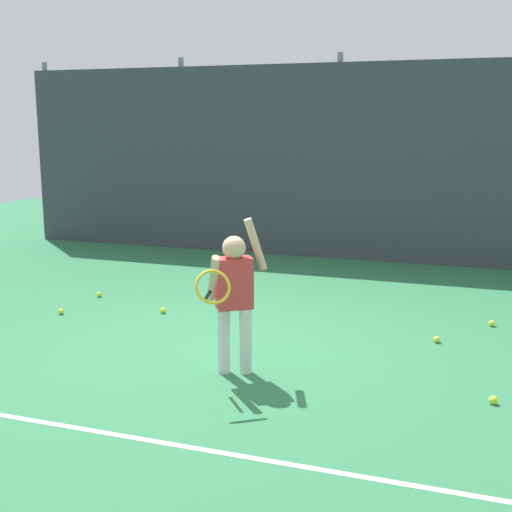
% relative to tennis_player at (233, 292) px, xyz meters
% --- Properties ---
extents(ground_plane, '(20.00, 20.00, 0.00)m').
position_rel_tennis_player_xyz_m(ground_plane, '(-0.24, 0.66, -0.73)').
color(ground_plane, '#2D7247').
extents(court_line_baseline, '(9.00, 0.05, 0.00)m').
position_rel_tennis_player_xyz_m(court_line_baseline, '(-0.24, -1.35, -0.72)').
color(court_line_baseline, white).
rests_on(court_line_baseline, ground).
extents(back_fence_windscreen, '(10.94, 0.08, 3.02)m').
position_rel_tennis_player_xyz_m(back_fence_windscreen, '(-0.24, 5.17, 0.78)').
color(back_fence_windscreen, '#383D42').
rests_on(back_fence_windscreen, ground).
extents(fence_post_0, '(0.09, 0.09, 3.17)m').
position_rel_tennis_player_xyz_m(fence_post_0, '(-5.56, 5.23, 0.86)').
color(fence_post_0, slate).
rests_on(fence_post_0, ground).
extents(fence_post_1, '(0.09, 0.09, 3.17)m').
position_rel_tennis_player_xyz_m(fence_post_1, '(-2.90, 5.23, 0.86)').
color(fence_post_1, slate).
rests_on(fence_post_1, ground).
extents(fence_post_2, '(0.09, 0.09, 3.17)m').
position_rel_tennis_player_xyz_m(fence_post_2, '(-0.24, 5.23, 0.86)').
color(fence_post_2, slate).
rests_on(fence_post_2, ground).
extents(tennis_player, '(0.49, 0.84, 1.35)m').
position_rel_tennis_player_xyz_m(tennis_player, '(0.00, 0.00, 0.00)').
color(tennis_player, silver).
rests_on(tennis_player, ground).
extents(tennis_ball_0, '(0.07, 0.07, 0.07)m').
position_rel_tennis_player_xyz_m(tennis_ball_0, '(2.12, 2.15, -0.69)').
color(tennis_ball_0, '#CCE033').
rests_on(tennis_ball_0, ground).
extents(tennis_ball_1, '(0.07, 0.07, 0.07)m').
position_rel_tennis_player_xyz_m(tennis_ball_1, '(-2.50, 1.85, -0.69)').
color(tennis_ball_1, '#CCE033').
rests_on(tennis_ball_1, ground).
extents(tennis_ball_2, '(0.07, 0.07, 0.07)m').
position_rel_tennis_player_xyz_m(tennis_ball_2, '(-1.42, 1.46, -0.69)').
color(tennis_ball_2, '#CCE033').
rests_on(tennis_ball_2, ground).
extents(tennis_ball_4, '(0.07, 0.07, 0.07)m').
position_rel_tennis_player_xyz_m(tennis_ball_4, '(-2.49, 1.04, -0.69)').
color(tennis_ball_4, '#CCE033').
rests_on(tennis_ball_4, ground).
extents(tennis_ball_5, '(0.07, 0.07, 0.07)m').
position_rel_tennis_player_xyz_m(tennis_ball_5, '(1.61, 1.41, -0.69)').
color(tennis_ball_5, '#CCE033').
rests_on(tennis_ball_5, ground).
extents(tennis_ball_6, '(0.07, 0.07, 0.07)m').
position_rel_tennis_player_xyz_m(tennis_ball_6, '(2.12, 0.05, -0.69)').
color(tennis_ball_6, '#CCE033').
rests_on(tennis_ball_6, ground).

